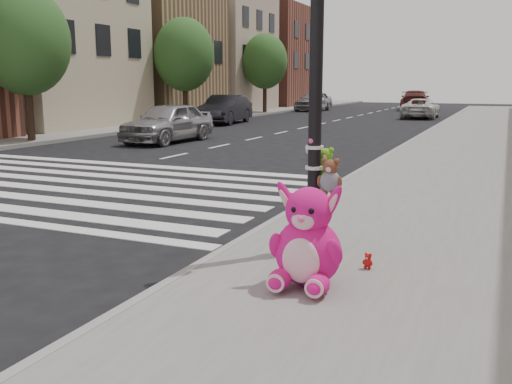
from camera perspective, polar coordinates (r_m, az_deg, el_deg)
The scene contains 19 objects.
ground at distance 7.08m, azimuth -19.95°, elevation -7.98°, with size 120.00×120.00×0.00m, color black.
sidewalk_far at distance 30.84m, azimuth -12.65°, elevation 6.67°, with size 6.00×80.00×0.14m, color slate.
curb_edge at distance 15.28m, azimuth 11.52°, elevation 2.63°, with size 0.12×80.00×0.15m, color gray.
crosswalk at distance 13.78m, azimuth -18.73°, elevation 1.11°, with size 11.00×6.00×0.01m, color silver, non-canonical shape.
bld_far_b at distance 29.91m, azimuth -19.88°, elevation 16.60°, with size 6.00×8.00×11.00m, color #C2B295.
bld_far_c at distance 36.88m, azimuth -9.84°, elevation 13.54°, with size 6.00×8.00×8.00m, color olive.
bld_far_d at distance 44.72m, azimuth -3.32°, elevation 14.47°, with size 6.00×8.00×10.00m, color tan.
bld_far_e at distance 54.72m, azimuth 2.06°, elevation 13.30°, with size 6.00×10.00×9.00m, color brown.
signal_pole at distance 6.95m, azimuth 6.18°, elevation 6.88°, with size 0.71×0.50×4.00m.
tree_far_a at distance 22.47m, azimuth -22.14°, elevation 13.80°, with size 3.20×3.20×5.44m.
tree_far_b at distance 31.20m, azimuth -7.20°, elevation 13.47°, with size 3.20×3.20×5.44m.
tree_far_c at distance 41.04m, azimuth 0.89°, elevation 12.92°, with size 3.20×3.20×5.44m.
pink_bunny at distance 5.88m, azimuth 5.15°, elevation -5.18°, with size 0.78×0.81×1.10m.
red_teddy at distance 6.59m, azimuth 11.13°, elevation -6.78°, with size 0.13×0.09×0.19m, color red, non-canonical shape.
car_silver_far at distance 21.71m, azimuth -8.78°, elevation 6.91°, with size 1.76×4.37×1.49m, color #A0A0A5.
car_dark_far at distance 31.31m, azimuth -3.09°, elevation 8.26°, with size 1.64×4.69×1.55m, color black.
car_white_near at distance 37.39m, azimuth 16.15°, elevation 8.04°, with size 2.03×4.40×1.22m, color silver.
car_maroon_near at distance 48.43m, azimuth 15.60°, elevation 8.83°, with size 2.20×5.42×1.57m, color #551D18.
car_silver_deep at distance 45.44m, azimuth 5.78°, elevation 9.05°, with size 1.83×4.55×1.55m, color #A2A1A6.
Camera 1 is at (4.72, -4.79, 2.21)m, focal length 40.00 mm.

